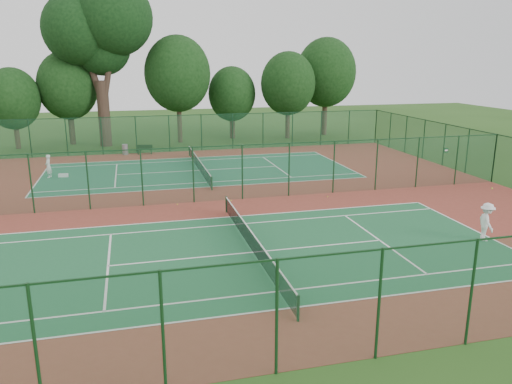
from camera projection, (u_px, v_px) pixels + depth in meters
ground at (219, 201)px, 31.32m from camera, size 120.00×120.00×0.00m
red_pad at (219, 201)px, 31.32m from camera, size 40.00×36.00×0.01m
court_near at (253, 252)px, 22.89m from camera, size 23.77×10.97×0.01m
court_far at (199, 170)px, 39.75m from camera, size 23.77×10.97×0.01m
fence_north at (186, 133)px, 47.73m from camera, size 40.00×0.09×3.50m
fence_south at (329, 311)px, 14.01m from camera, size 40.00×0.09×3.50m
fence_east at (494, 158)px, 35.60m from camera, size 0.09×36.00×3.50m
fence_divider at (218, 173)px, 30.87m from camera, size 40.00×0.09×3.50m
tennis_net_near at (253, 242)px, 22.75m from camera, size 0.10×12.90×0.97m
tennis_net_far at (199, 164)px, 39.61m from camera, size 0.10×12.90×0.97m
player_near at (486, 222)px, 24.18m from camera, size 0.99×1.36×1.89m
player_far at (48, 166)px, 37.13m from camera, size 0.56×0.71×1.73m
trash_bin at (125, 150)px, 46.24m from camera, size 0.59×0.59×0.96m
bench at (145, 149)px, 46.42m from camera, size 1.53×0.61×0.92m
kit_bag at (63, 175)px, 37.50m from camera, size 0.71×0.34×0.26m
stray_ball_a at (231, 200)px, 31.19m from camera, size 0.07×0.07×0.07m
stray_ball_b at (328, 197)px, 32.07m from camera, size 0.07×0.07×0.07m
stray_ball_c at (177, 204)px, 30.38m from camera, size 0.07×0.07×0.07m
big_tree at (99, 28)px, 48.39m from camera, size 10.57×7.74×16.24m
evergreen_row at (184, 141)px, 54.16m from camera, size 39.00×5.00×12.00m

